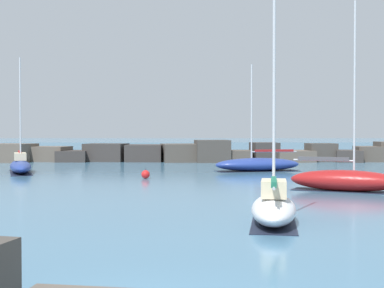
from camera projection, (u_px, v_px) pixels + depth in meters
The scene contains 7 objects.
open_sea_beyond at pixel (183, 147), 123.88m from camera, with size 400.00×116.00×0.01m.
breakwater_jetty at pixel (189, 153), 63.87m from camera, with size 65.85×7.15×2.58m.
sailboat_moored_0 at pixel (258, 164), 47.98m from camera, with size 8.21×4.07×9.56m.
sailboat_moored_1 at pixel (345, 180), 31.68m from camera, with size 6.68×4.38×11.22m.
sailboat_moored_2 at pixel (20, 165), 46.22m from camera, with size 4.39×8.41×9.87m.
sailboat_moored_4 at pixel (274, 206), 20.65m from camera, with size 2.54×5.70×9.07m.
mooring_buoy_orange_near at pixel (146, 174), 40.32m from camera, with size 0.64×0.64×0.84m.
Camera 1 is at (1.37, -9.92, 3.51)m, focal length 50.00 mm.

